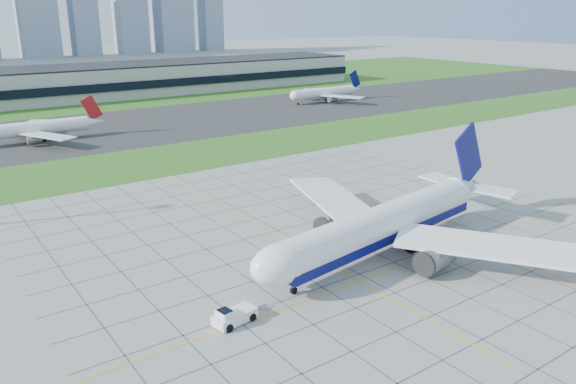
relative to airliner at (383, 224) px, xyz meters
The scene contains 12 objects.
ground 6.93m from the airliner, 104.85° to the right, with size 1400.00×1400.00×0.00m, color #9B9C96.
grass_median 86.13m from the airliner, 90.72° to the left, with size 700.00×35.00×0.04m, color #2F621C.
asphalt_taxiway 141.06m from the airliner, 90.44° to the left, with size 700.00×75.00×0.04m, color #383838.
grass_far 251.01m from the airliner, 90.25° to the left, with size 700.00×145.00×0.04m, color #2F621C.
apron_markings 8.96m from the airliner, 95.24° to the left, with size 120.00×130.00×0.03m.
terminal 229.17m from the airliner, 80.22° to the left, with size 260.00×43.00×15.80m.
airliner is the anchor object (origin of this frame).
pushback_tug 34.64m from the airliner, behind, with size 9.24×3.94×2.54m.
crew_near 35.63m from the airliner, behind, with size 0.57×0.37×1.56m, color black.
crew_far 26.21m from the airliner, 27.77° to the right, with size 0.93×0.72×1.91m, color #29281B.
distant_jet_1 136.78m from the airliner, 102.66° to the left, with size 42.38×42.66×14.08m.
distant_jet_2 179.02m from the airliner, 54.22° to the left, with size 40.79×42.66×14.08m.
Camera 1 is at (-66.68, -61.86, 41.49)m, focal length 35.00 mm.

